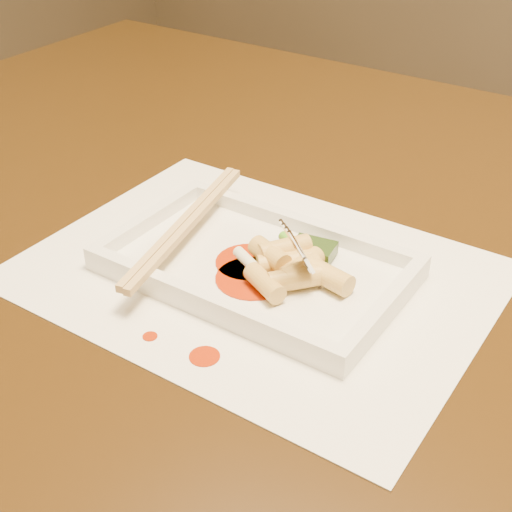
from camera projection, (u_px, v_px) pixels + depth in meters
The scene contains 25 objects.
table at pixel (337, 307), 0.76m from camera, with size 1.40×0.90×0.75m.
placemat at pixel (256, 274), 0.63m from camera, with size 0.40×0.30×0.00m, color white.
sauce_splatter_a at pixel (205, 356), 0.54m from camera, with size 0.02×0.02×0.00m, color #AA2605.
sauce_splatter_b at pixel (150, 336), 0.56m from camera, with size 0.01×0.01×0.00m, color #AA2605.
plate_base at pixel (256, 269), 0.63m from camera, with size 0.26×0.16×0.01m, color white.
plate_rim_far at pixel (299, 223), 0.68m from camera, with size 0.26×0.01×0.01m, color white.
plate_rim_near at pixel (205, 301), 0.57m from camera, with size 0.26×0.01×0.01m, color white.
plate_rim_left at pixel (149, 219), 0.68m from camera, with size 0.01×0.14×0.01m, color white.
plate_rim_right at pixel (385, 306), 0.57m from camera, with size 0.01×0.14×0.01m, color white.
veg_piece at pixel (313, 250), 0.64m from camera, with size 0.04×0.03×0.01m, color black.
scallion_white at pixel (249, 262), 0.61m from camera, with size 0.01×0.01×0.04m, color #EAEACC.
scallion_green at pixel (309, 257), 0.62m from camera, with size 0.01×0.01×0.09m, color #3E9117.
chopstick_a at pixel (182, 222), 0.66m from camera, with size 0.01×0.23×0.01m, color tan.
chopstick_b at pixel (189, 225), 0.65m from camera, with size 0.01×0.23×0.01m, color tan.
fork at pixel (341, 205), 0.57m from camera, with size 0.09×0.10×0.14m, color silver, non-canonical shape.
sauce_blob_0 at pixel (253, 278), 0.61m from camera, with size 0.06×0.06×0.00m, color #AA2605.
sauce_blob_1 at pixel (249, 262), 0.63m from camera, with size 0.06×0.06×0.00m, color #AA2605.
rice_cake_0 at pixel (326, 275), 0.60m from camera, with size 0.02×0.02×0.05m, color #DABE65.
rice_cake_1 at pixel (300, 272), 0.60m from camera, with size 0.02×0.02×0.04m, color #DABE65.
rice_cake_2 at pixel (284, 249), 0.62m from camera, with size 0.02×0.02×0.05m, color #DABE65.
rice_cake_3 at pixel (295, 279), 0.59m from camera, with size 0.02×0.02×0.05m, color #DABE65.
rice_cake_4 at pixel (265, 283), 0.59m from camera, with size 0.02×0.02×0.04m, color #DABE65.
rice_cake_5 at pixel (270, 255), 0.61m from camera, with size 0.02×0.02×0.04m, color #DABE65.
rice_cake_6 at pixel (285, 263), 0.61m from camera, with size 0.02×0.02×0.05m, color #DABE65.
rice_cake_7 at pixel (301, 266), 0.61m from camera, with size 0.02×0.02×0.05m, color #DABE65.
Camera 1 is at (0.27, -0.55, 1.11)m, focal length 50.00 mm.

